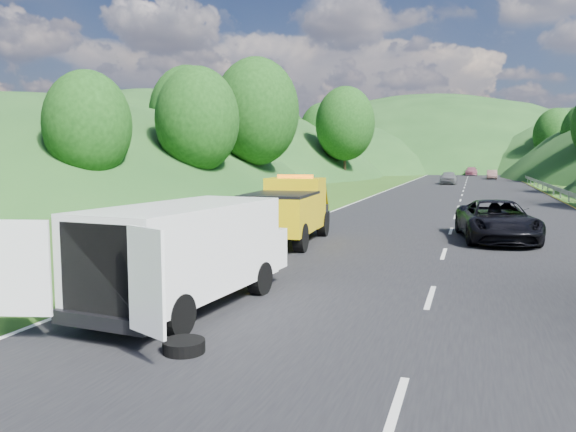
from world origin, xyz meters
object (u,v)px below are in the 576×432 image
(child, at_px, (220,271))
(suitcase, at_px, (176,252))
(woman, at_px, (224,257))
(passing_suv, at_px, (496,241))
(worker, at_px, (171,309))
(tow_truck, at_px, (288,210))
(white_van, at_px, (189,249))
(spare_tire, at_px, (184,353))

(child, relative_size, suitcase, 1.67)
(woman, height_order, passing_suv, woman)
(woman, xyz_separation_m, worker, (1.52, -5.88, 0.00))
(tow_truck, bearing_deg, white_van, -88.65)
(worker, distance_m, suitcase, 5.50)
(white_van, bearing_deg, tow_truck, 100.37)
(child, distance_m, passing_suv, 11.30)
(tow_truck, xyz_separation_m, spare_tire, (2.09, -11.76, -1.22))
(tow_truck, bearing_deg, woman, -109.23)
(white_van, relative_size, child, 6.73)
(white_van, height_order, woman, white_van)
(tow_truck, height_order, suitcase, tow_truck)
(tow_truck, xyz_separation_m, child, (-0.17, -5.61, -1.22))
(woman, bearing_deg, suitcase, 110.67)
(worker, height_order, spare_tire, worker)
(tow_truck, relative_size, woman, 3.68)
(suitcase, bearing_deg, woman, 43.66)
(child, height_order, passing_suv, passing_suv)
(white_van, height_order, suitcase, white_van)
(child, relative_size, passing_suv, 0.17)
(woman, bearing_deg, passing_suv, -75.29)
(passing_suv, bearing_deg, spare_tire, -117.65)
(worker, xyz_separation_m, suitcase, (-2.62, 4.82, 0.28))
(white_van, bearing_deg, passing_suv, 66.88)
(passing_suv, bearing_deg, white_van, -126.10)
(tow_truck, bearing_deg, child, -95.62)
(tow_truck, distance_m, woman, 3.92)
(suitcase, bearing_deg, passing_suv, 38.45)
(child, height_order, spare_tire, child)
(spare_tire, bearing_deg, child, 110.14)
(tow_truck, distance_m, suitcase, 5.18)
(white_van, distance_m, worker, 1.30)
(tow_truck, distance_m, passing_suv, 7.96)
(white_van, bearing_deg, suitcase, 127.72)
(worker, bearing_deg, passing_suv, 28.87)
(tow_truck, xyz_separation_m, white_van, (0.85, -9.25, 0.02))
(passing_suv, bearing_deg, child, -139.51)
(white_van, bearing_deg, woman, 113.08)
(suitcase, xyz_separation_m, passing_suv, (9.43, 7.48, -0.28))
(white_van, height_order, child, white_van)
(tow_truck, relative_size, passing_suv, 1.08)
(white_van, distance_m, suitcase, 5.54)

